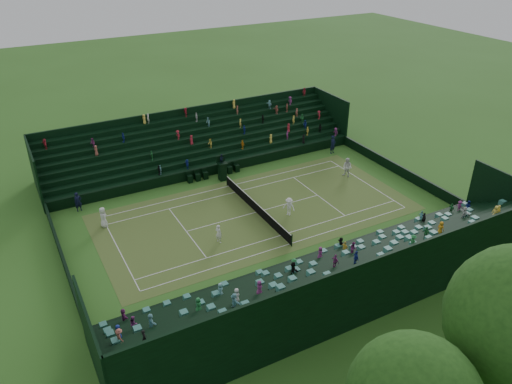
# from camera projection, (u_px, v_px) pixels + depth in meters

# --- Properties ---
(ground) EXTENTS (160.00, 160.00, 0.00)m
(ground) POSITION_uv_depth(u_px,v_px,m) (256.00, 212.00, 42.95)
(ground) COLOR #336520
(ground) RESTS_ON ground
(court_surface) EXTENTS (12.97, 26.77, 0.01)m
(court_surface) POSITION_uv_depth(u_px,v_px,m) (256.00, 212.00, 42.95)
(court_surface) COLOR #3B7A28
(court_surface) RESTS_ON ground
(perimeter_wall_north) EXTENTS (17.17, 0.20, 1.00)m
(perimeter_wall_north) POSITION_uv_depth(u_px,v_px,m) (397.00, 169.00, 49.34)
(perimeter_wall_north) COLOR black
(perimeter_wall_north) RESTS_ON ground
(perimeter_wall_south) EXTENTS (17.17, 0.20, 1.00)m
(perimeter_wall_south) POSITION_uv_depth(u_px,v_px,m) (63.00, 260.00, 36.08)
(perimeter_wall_south) COLOR black
(perimeter_wall_south) RESTS_ON ground
(perimeter_wall_east) EXTENTS (0.20, 31.77, 1.00)m
(perimeter_wall_east) POSITION_uv_depth(u_px,v_px,m) (311.00, 259.00, 36.15)
(perimeter_wall_east) COLOR black
(perimeter_wall_east) RESTS_ON ground
(perimeter_wall_west) EXTENTS (0.20, 31.77, 1.00)m
(perimeter_wall_west) POSITION_uv_depth(u_px,v_px,m) (215.00, 169.00, 49.28)
(perimeter_wall_west) COLOR black
(perimeter_wall_west) RESTS_ON ground
(north_grandstand) EXTENTS (6.60, 32.00, 4.90)m
(north_grandstand) POSITION_uv_depth(u_px,v_px,m) (348.00, 280.00, 32.41)
(north_grandstand) COLOR black
(north_grandstand) RESTS_ON ground
(south_grandstand) EXTENTS (6.60, 32.00, 4.90)m
(south_grandstand) POSITION_uv_depth(u_px,v_px,m) (198.00, 145.00, 52.01)
(south_grandstand) COLOR black
(south_grandstand) RESTS_ON ground
(tennis_net) EXTENTS (11.67, 0.10, 1.06)m
(tennis_net) POSITION_uv_depth(u_px,v_px,m) (256.00, 207.00, 42.70)
(tennis_net) COLOR black
(tennis_net) RESTS_ON ground
(umpire_chair) EXTENTS (0.86, 0.86, 2.70)m
(umpire_chair) POSITION_uv_depth(u_px,v_px,m) (222.00, 169.00, 47.87)
(umpire_chair) COLOR black
(umpire_chair) RESTS_ON ground
(courtside_chairs) EXTENTS (0.49, 5.46, 1.05)m
(courtside_chairs) POSITION_uv_depth(u_px,v_px,m) (214.00, 173.00, 48.78)
(courtside_chairs) COLOR black
(courtside_chairs) RESTS_ON ground
(player_near_west) EXTENTS (0.94, 0.69, 1.77)m
(player_near_west) POSITION_uv_depth(u_px,v_px,m) (103.00, 217.00, 40.54)
(player_near_west) COLOR white
(player_near_west) RESTS_ON ground
(player_near_east) EXTENTS (0.68, 0.59, 1.58)m
(player_near_east) POSITION_uv_depth(u_px,v_px,m) (219.00, 234.00, 38.58)
(player_near_east) COLOR white
(player_near_east) RESTS_ON ground
(player_far_west) EXTENTS (1.15, 1.03, 1.95)m
(player_far_west) POSITION_uv_depth(u_px,v_px,m) (347.00, 168.00, 48.55)
(player_far_west) COLOR white
(player_far_west) RESTS_ON ground
(player_far_east) EXTENTS (1.22, 1.14, 1.64)m
(player_far_east) POSITION_uv_depth(u_px,v_px,m) (289.00, 207.00, 42.18)
(player_far_east) COLOR white
(player_far_east) RESTS_ON ground
(line_judge_north) EXTENTS (0.68, 0.84, 2.00)m
(line_judge_north) POSITION_uv_depth(u_px,v_px,m) (333.00, 144.00, 53.55)
(line_judge_north) COLOR black
(line_judge_north) RESTS_ON ground
(line_judge_south) EXTENTS (0.52, 0.70, 1.76)m
(line_judge_south) POSITION_uv_depth(u_px,v_px,m) (78.00, 202.00, 42.79)
(line_judge_south) COLOR black
(line_judge_south) RESTS_ON ground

